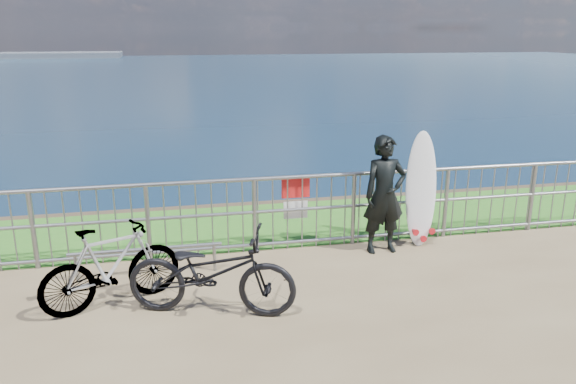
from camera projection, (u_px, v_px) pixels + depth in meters
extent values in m
plane|color=#2A6C1D|center=(275.00, 224.00, 9.40)|extent=(120.00, 120.00, 0.00)
cube|color=brown|center=(265.00, 322.00, 11.24)|extent=(120.00, 0.30, 5.00)
plane|color=#18314A|center=(179.00, 79.00, 92.83)|extent=(260.00, 260.00, 0.00)
cylinder|color=gray|center=(288.00, 177.00, 8.06)|extent=(10.00, 0.06, 0.06)
cylinder|color=gray|center=(288.00, 210.00, 8.20)|extent=(10.00, 0.05, 0.05)
cylinder|color=gray|center=(288.00, 242.00, 8.35)|extent=(10.00, 0.05, 0.05)
cylinder|color=gray|center=(34.00, 230.00, 7.53)|extent=(0.06, 0.06, 1.10)
cylinder|color=gray|center=(148.00, 223.00, 7.83)|extent=(0.06, 0.06, 1.10)
cylinder|color=gray|center=(254.00, 216.00, 8.12)|extent=(0.06, 0.06, 1.10)
cylinder|color=gray|center=(353.00, 209.00, 8.41)|extent=(0.06, 0.06, 1.10)
cylinder|color=gray|center=(446.00, 203.00, 8.71)|extent=(0.06, 0.06, 1.10)
cylinder|color=gray|center=(532.00, 197.00, 9.00)|extent=(0.06, 0.06, 1.10)
cube|color=red|center=(296.00, 188.00, 8.20)|extent=(0.42, 0.02, 0.30)
cube|color=white|center=(296.00, 188.00, 8.19)|extent=(0.38, 0.01, 0.08)
cube|color=white|center=(296.00, 210.00, 8.29)|extent=(0.36, 0.02, 0.26)
imported|color=black|center=(385.00, 195.00, 8.05)|extent=(0.64, 0.43, 1.72)
ellipsoid|color=white|center=(421.00, 188.00, 8.38)|extent=(0.55, 0.52, 1.72)
cone|color=red|center=(413.00, 231.00, 8.42)|extent=(0.10, 0.19, 0.10)
cone|color=red|center=(430.00, 229.00, 8.47)|extent=(0.10, 0.19, 0.10)
cone|color=red|center=(421.00, 237.00, 8.47)|extent=(0.10, 0.19, 0.10)
imported|color=black|center=(211.00, 272.00, 6.35)|extent=(2.05, 1.22, 1.02)
imported|color=black|center=(111.00, 266.00, 6.53)|extent=(1.72, 1.09, 1.00)
cylinder|color=gray|center=(146.00, 249.00, 7.33)|extent=(1.97, 0.05, 0.05)
cylinder|color=gray|center=(76.00, 268.00, 7.22)|extent=(0.04, 0.04, 0.38)
cylinder|color=gray|center=(215.00, 257.00, 7.56)|extent=(0.04, 0.04, 0.38)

